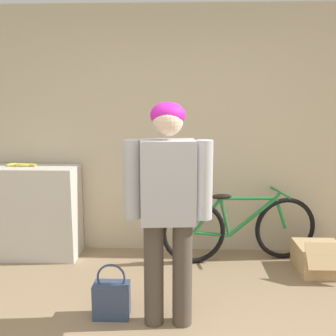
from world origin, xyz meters
name	(u,v)px	position (x,y,z in m)	size (l,w,h in m)	color
wall_back	(173,132)	(0.00, 2.42, 1.30)	(8.00, 0.07, 2.60)	beige
side_shelf	(29,212)	(-1.50, 2.16, 0.48)	(1.03, 0.43, 0.96)	beige
person	(168,197)	(0.00, 0.92, 0.96)	(0.62, 0.28, 1.62)	#4C4238
bicycle	(240,228)	(0.69, 2.09, 0.35)	(1.60, 0.46, 0.72)	black
banana	(22,165)	(-1.55, 2.16, 0.98)	(0.33, 0.09, 0.04)	#EAD64C
handbag	(112,299)	(-0.43, 0.99, 0.15)	(0.27, 0.16, 0.43)	#334260
cardboard_box	(320,258)	(1.43, 1.87, 0.13)	(0.43, 0.55, 0.35)	tan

